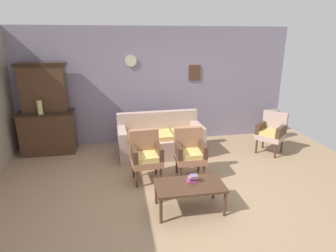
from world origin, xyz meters
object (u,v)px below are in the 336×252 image
Objects in this scene: book_stack_on_table at (193,178)px; floor_vase_by_wall at (273,125)px; vase_on_cabinet at (40,107)px; floral_couch at (160,140)px; armchair_row_middle at (190,151)px; coffee_table at (190,187)px; armchair_by_doorway at (146,154)px; side_cabinet at (49,132)px; wingback_chair_by_fireplace at (272,131)px.

book_stack_on_table is 3.72m from floor_vase_by_wall.
vase_on_cabinet reaches higher than floral_couch.
armchair_row_middle is 0.90× the size of coffee_table.
floral_couch is 1.81× the size of coffee_table.
coffee_table is (0.11, -2.11, 0.05)m from floral_couch.
floral_couch is 1.17m from armchair_by_doorway.
side_cabinet is 1.16× the size of coffee_table.
floral_couch is at bearing -13.20° from side_cabinet.
armchair_row_middle is at bearing -0.96° from armchair_by_doorway.
side_cabinet is 7.56× the size of book_stack_on_table.
wingback_chair_by_fireplace is (2.84, 0.76, 0.00)m from armchair_by_doorway.
floral_couch is 2.11m from coffee_table.
floral_couch is 1.16m from armchair_row_middle.
book_stack_on_table is (2.56, -2.60, 0.01)m from side_cabinet.
floor_vase_by_wall is at bearing 31.25° from armchair_row_middle.
book_stack_on_table reaches higher than coffee_table.
wingback_chair_by_fireplace is (4.81, -0.88, 0.03)m from side_cabinet.
floral_couch is 2.05m from book_stack_on_table.
side_cabinet is at bearing 149.17° from armchair_row_middle.
book_stack_on_table is (0.17, -2.04, 0.15)m from floral_couch.
floral_couch reaches higher than book_stack_on_table.
coffee_table is at bearing -104.56° from armchair_row_middle.
coffee_table is at bearing -142.22° from wingback_chair_by_fireplace.
armchair_by_doorway is at bearing 179.04° from armchair_row_middle.
vase_on_cabinet is 3.62m from book_stack_on_table.
vase_on_cabinet is (-0.06, -0.19, 0.61)m from side_cabinet.
vase_on_cabinet is at bearing 152.59° from armchair_row_middle.
floor_vase_by_wall reaches higher than coffee_table.
side_cabinet is 1.28× the size of wingback_chair_by_fireplace.
side_cabinet is at bearing 140.31° from armchair_by_doorway.
armchair_row_middle is at bearing 75.44° from coffee_table.
vase_on_cabinet is at bearing 137.33° from book_stack_on_table.
side_cabinet is 3.65m from book_stack_on_table.
armchair_row_middle is 5.89× the size of book_stack_on_table.
floor_vase_by_wall is at bearing 24.67° from armchair_by_doorway.
armchair_by_doorway is at bearing -39.69° from side_cabinet.
armchair_by_doorway is (2.03, -1.45, -0.58)m from vase_on_cabinet.
vase_on_cabinet is 1.92× the size of book_stack_on_table.
floor_vase_by_wall is (2.55, 1.55, -0.12)m from armchair_row_middle.
side_cabinet reaches higher than coffee_table.
side_cabinet is 2.46m from floral_couch.
armchair_row_middle is 1.06m from coffee_table.
armchair_by_doorway is 3.68m from floor_vase_by_wall.
wingback_chair_by_fireplace is at bearing -7.51° from floral_couch.
floor_vase_by_wall is at bearing 42.24° from book_stack_on_table.
coffee_table is at bearing -87.05° from floral_couch.
wingback_chair_by_fireplace is at bearing -10.36° from side_cabinet.
side_cabinet is 1.28× the size of armchair_by_doorway.
armchair_row_middle reaches higher than coffee_table.
armchair_by_doorway is at bearing -111.21° from floral_couch.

